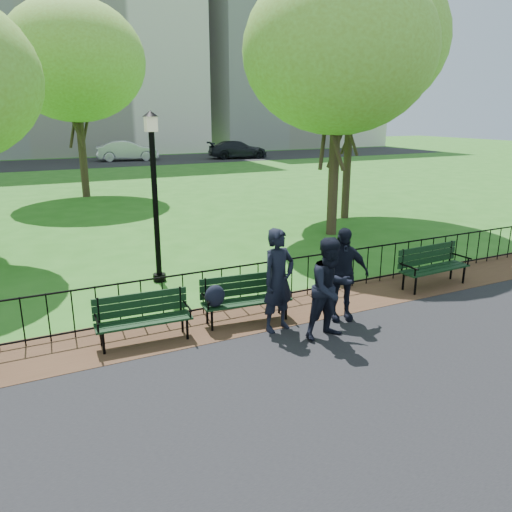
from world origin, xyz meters
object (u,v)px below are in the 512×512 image
sedan_dark (238,150)px  park_bench_main (233,294)px  tree_near_e (339,51)px  tree_far_c (74,61)px  tree_mid_e (353,41)px  person_mid (331,288)px  person_right (342,274)px  park_bench_right_a (432,262)px  lamppost (155,192)px  person_left (278,280)px  sedan_silver (127,151)px  park_bench_left_a (143,313)px

sedan_dark → park_bench_main: bearing=163.9°
park_bench_main → sedan_dark: (14.60, 31.93, 0.16)m
tree_near_e → tree_far_c: 12.92m
tree_mid_e → person_mid: size_ratio=4.94×
person_right → park_bench_right_a: bearing=30.7°
tree_near_e → person_mid: bearing=-125.0°
tree_far_c → person_right: size_ratio=4.84×
person_mid → park_bench_main: bearing=131.7°
person_right → tree_far_c: bearing=115.6°
park_bench_main → lamppost: 3.45m
person_left → sedan_silver: (4.96, 34.56, -0.13)m
person_mid → sedan_silver: person_mid is taller
person_left → person_right: bearing=-17.1°
lamppost → person_right: (2.47, -3.74, -1.20)m
person_mid → sedan_dark: size_ratio=0.35×
park_bench_right_a → tree_far_c: 18.25m
park_bench_left_a → tree_far_c: 17.53m
park_bench_left_a → tree_far_c: bearing=88.1°
person_mid → park_bench_right_a: bearing=15.5°
tree_far_c → person_mid: tree_far_c is taller
park_bench_left_a → park_bench_main: bearing=2.6°
person_right → sedan_silver: (3.66, 34.66, -0.08)m
park_bench_left_a → person_mid: size_ratio=0.91×
park_bench_left_a → tree_mid_e: tree_mid_e is taller
park_bench_right_a → sedan_silver: size_ratio=0.37×
tree_near_e → person_right: 8.44m
park_bench_main → sedan_silver: 34.42m
tree_near_e → person_right: (-3.87, -5.87, -4.67)m
park_bench_right_a → sedan_dark: sedan_dark is taller
lamppost → tree_mid_e: size_ratio=0.43×
park_bench_left_a → sedan_silver: 34.72m
lamppost → sedan_silver: lamppost is taller
park_bench_right_a → person_right: bearing=-170.6°
tree_far_c → person_left: 17.94m
tree_far_c → person_right: 18.16m
park_bench_right_a → person_left: (-4.27, -0.54, 0.38)m
park_bench_main → tree_mid_e: size_ratio=0.19×
sedan_silver → park_bench_main: bearing=178.2°
sedan_dark → tree_far_c: bearing=144.5°
tree_mid_e → tree_far_c: bearing=130.1°
park_bench_main → park_bench_right_a: size_ratio=0.96×
tree_mid_e → person_left: (-7.13, -7.72, -5.23)m
tree_far_c → person_left: bearing=-87.2°
tree_near_e → person_left: size_ratio=4.27×
tree_near_e → sedan_silver: (-0.21, 28.79, -4.75)m
lamppost → park_bench_left_a: bearing=-110.5°
person_mid → sedan_dark: (13.32, 33.21, -0.16)m
person_mid → person_right: size_ratio=1.01×
person_left → person_right: person_left is taller
park_bench_main → sedan_dark: bearing=71.5°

